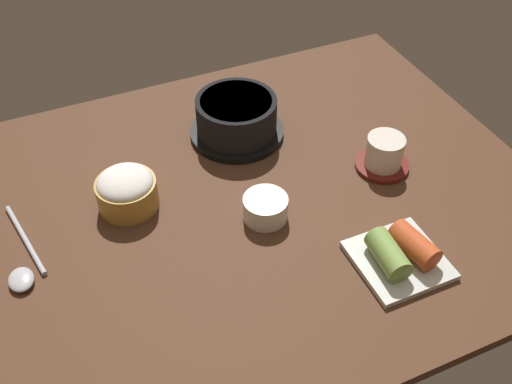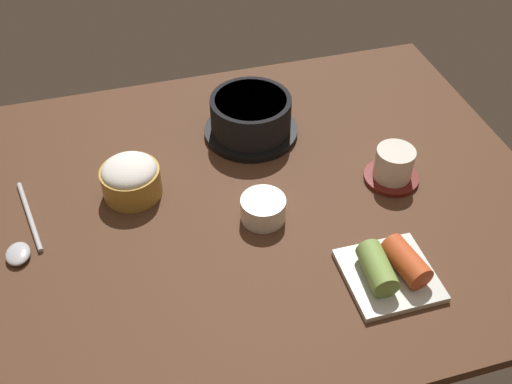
% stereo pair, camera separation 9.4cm
% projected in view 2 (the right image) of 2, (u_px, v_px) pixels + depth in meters
% --- Properties ---
extents(dining_table, '(1.00, 0.76, 0.02)m').
position_uv_depth(dining_table, '(241.00, 204.00, 0.98)').
color(dining_table, '#4C2D1C').
rests_on(dining_table, ground).
extents(stone_pot, '(0.17, 0.17, 0.08)m').
position_uv_depth(stone_pot, '(251.00, 117.00, 1.07)').
color(stone_pot, black).
rests_on(stone_pot, dining_table).
extents(rice_bowl, '(0.10, 0.10, 0.07)m').
position_uv_depth(rice_bowl, '(131.00, 178.00, 0.96)').
color(rice_bowl, '#B78C38').
rests_on(rice_bowl, dining_table).
extents(tea_cup_with_saucer, '(0.09, 0.09, 0.06)m').
position_uv_depth(tea_cup_with_saucer, '(393.00, 166.00, 0.99)').
color(tea_cup_with_saucer, maroon).
rests_on(tea_cup_with_saucer, dining_table).
extents(banchan_cup_center, '(0.07, 0.07, 0.04)m').
position_uv_depth(banchan_cup_center, '(263.00, 208.00, 0.93)').
color(banchan_cup_center, white).
rests_on(banchan_cup_center, dining_table).
extents(kimchi_plate, '(0.13, 0.13, 0.05)m').
position_uv_depth(kimchi_plate, '(390.00, 269.00, 0.85)').
color(kimchi_plate, silver).
rests_on(kimchi_plate, dining_table).
extents(spoon, '(0.05, 0.18, 0.01)m').
position_uv_depth(spoon, '(22.00, 241.00, 0.90)').
color(spoon, '#B7B7BC').
rests_on(spoon, dining_table).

